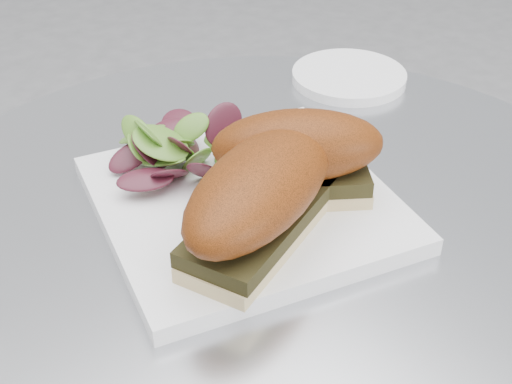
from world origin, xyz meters
TOP-DOWN VIEW (x-y plane):
  - plate at (-0.00, 0.04)m, footprint 0.29×0.29m
  - sandwich_left at (-0.03, -0.02)m, footprint 0.19×0.14m
  - sandwich_right at (0.03, 0.01)m, footprint 0.16×0.13m
  - salad at (-0.02, 0.10)m, footprint 0.10×0.10m
  - saucer at (0.24, 0.17)m, footprint 0.13×0.13m

SIDE VIEW (x-z plane):
  - saucer at x=0.24m, z-range 0.73..0.74m
  - plate at x=0.00m, z-range 0.73..0.75m
  - salad at x=-0.02m, z-range 0.75..0.80m
  - sandwich_left at x=-0.03m, z-range 0.75..0.83m
  - sandwich_right at x=0.03m, z-range 0.75..0.83m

